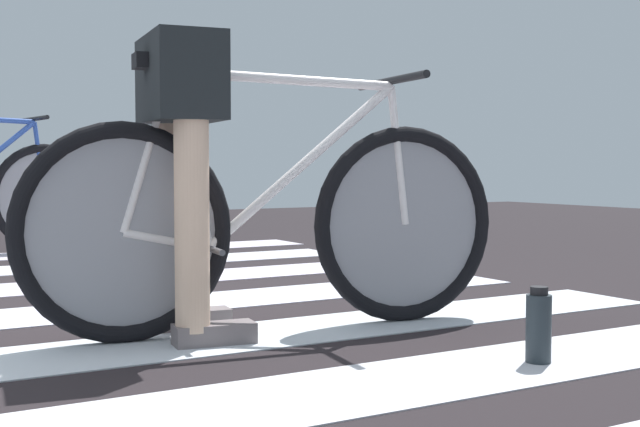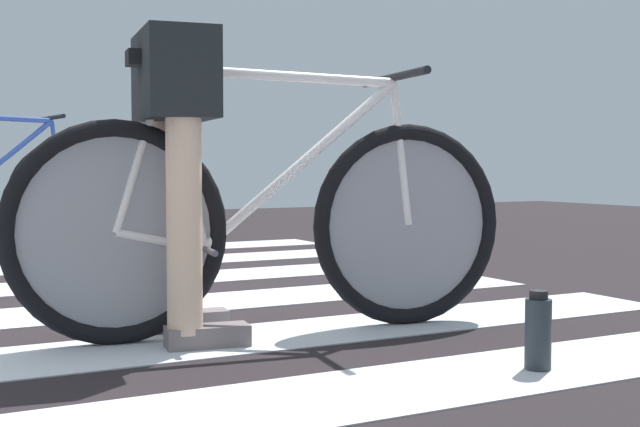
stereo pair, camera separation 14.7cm
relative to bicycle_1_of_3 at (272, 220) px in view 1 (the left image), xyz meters
The scene contains 3 objects.
bicycle_1_of_3 is the anchor object (origin of this frame).
cyclist_1_of_3 0.40m from the bicycle_1_of_3, behind, with size 0.36×0.44×1.00m.
water_bottle 0.97m from the bicycle_1_of_3, 61.33° to the right, with size 0.07×0.07×0.22m.
Camera 1 is at (-0.39, -3.15, 0.59)m, focal length 47.98 mm.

